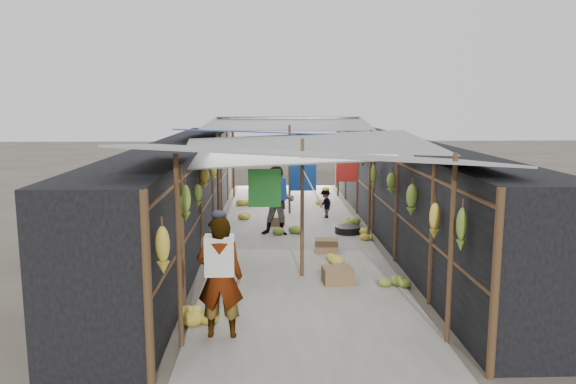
{
  "coord_description": "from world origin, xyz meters",
  "views": [
    {
      "loc": [
        -0.63,
        -7.15,
        3.25
      ],
      "look_at": [
        -0.18,
        5.29,
        1.25
      ],
      "focal_mm": 35.0,
      "sensor_mm": 36.0,
      "label": 1
    }
  ],
  "objects": [
    {
      "name": "crate_mid",
      "position": [
        0.62,
        2.53,
        0.16
      ],
      "size": [
        0.56,
        0.47,
        0.32
      ],
      "primitive_type": "cube",
      "rotation": [
        0.0,
        0.0,
        0.09
      ],
      "color": "#936C4A",
      "rests_on": "ground"
    },
    {
      "name": "black_basin",
      "position": [
        1.35,
        6.42,
        0.1
      ],
      "size": [
        0.63,
        0.63,
        0.19
      ],
      "primitive_type": "cylinder",
      "color": "black",
      "rests_on": "ground"
    },
    {
      "name": "shopper_blue",
      "position": [
        -0.39,
        6.36,
        0.85
      ],
      "size": [
        0.92,
        0.77,
        1.71
      ],
      "primitive_type": "imported",
      "rotation": [
        0.0,
        0.0,
        -0.16
      ],
      "color": "#225EAB",
      "rests_on": "ground"
    },
    {
      "name": "crate_back",
      "position": [
        -0.43,
        7.36,
        0.13
      ],
      "size": [
        0.49,
        0.43,
        0.27
      ],
      "primitive_type": "cube",
      "rotation": [
        0.0,
        0.0,
        -0.24
      ],
      "color": "#936C4A",
      "rests_on": "ground"
    },
    {
      "name": "hanging_bananas",
      "position": [
        0.16,
        5.95,
        1.65
      ],
      "size": [
        3.95,
        14.27,
        0.85
      ],
      "color": "gold",
      "rests_on": "ground"
    },
    {
      "name": "ground",
      "position": [
        0.0,
        0.0,
        0.0
      ],
      "size": [
        80.0,
        80.0,
        0.0
      ],
      "primitive_type": "plane",
      "color": "#6B6356",
      "rests_on": "ground"
    },
    {
      "name": "market_canopy",
      "position": [
        0.03,
        6.83,
        2.41
      ],
      "size": [
        5.62,
        15.2,
        2.77
      ],
      "color": "brown",
      "rests_on": "ground"
    },
    {
      "name": "aisle_slab",
      "position": [
        0.0,
        6.5,
        0.01
      ],
      "size": [
        3.6,
        16.0,
        0.02
      ],
      "primitive_type": "cube",
      "color": "#9E998E",
      "rests_on": "ground"
    },
    {
      "name": "vendor_elderly",
      "position": [
        -1.3,
        0.3,
        0.87
      ],
      "size": [
        0.64,
        0.42,
        1.74
      ],
      "primitive_type": "imported",
      "rotation": [
        0.0,
        0.0,
        3.13
      ],
      "color": "silver",
      "rests_on": "ground"
    },
    {
      "name": "stall_right",
      "position": [
        2.7,
        6.5,
        1.15
      ],
      "size": [
        1.4,
        15.0,
        2.3
      ],
      "primitive_type": "cube",
      "color": "black",
      "rests_on": "ground"
    },
    {
      "name": "vendor_seated",
      "position": [
        0.98,
        8.3,
        0.41
      ],
      "size": [
        0.47,
        0.61,
        0.83
      ],
      "primitive_type": "imported",
      "rotation": [
        0.0,
        0.0,
        -1.22
      ],
      "color": "#443F3B",
      "rests_on": "ground"
    },
    {
      "name": "stall_left",
      "position": [
        -2.7,
        6.5,
        1.15
      ],
      "size": [
        1.4,
        15.0,
        2.3
      ],
      "primitive_type": "cube",
      "color": "black",
      "rests_on": "ground"
    },
    {
      "name": "floor_bananas",
      "position": [
        0.49,
        6.65,
        0.15
      ],
      "size": [
        3.93,
        10.09,
        0.34
      ],
      "color": "gold",
      "rests_on": "ground"
    },
    {
      "name": "crate_near",
      "position": [
        0.64,
        4.69,
        0.15
      ],
      "size": [
        0.54,
        0.45,
        0.3
      ],
      "primitive_type": "cube",
      "rotation": [
        0.0,
        0.0,
        -0.1
      ],
      "color": "#936C4A",
      "rests_on": "ground"
    }
  ]
}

